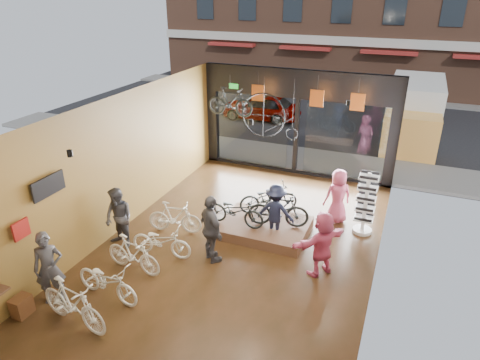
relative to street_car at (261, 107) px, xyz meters
The scene contains 33 objects.
ground_plane 12.51m from the street_car, 73.86° to the right, with size 7.00×12.00×0.04m, color black.
ceiling 12.88m from the street_car, 73.86° to the right, with size 7.00×12.00×0.04m, color black.
wall_left 12.06m from the street_car, 90.23° to the right, with size 0.04×12.00×3.80m, color olive.
wall_right 13.94m from the street_car, 59.77° to the right, with size 0.04×12.00×3.80m, color beige.
storefront 7.04m from the street_car, 59.94° to the right, with size 7.00×0.26×3.80m, color black, non-canonical shape.
exit_sign 6.65m from the street_car, 80.07° to the right, with size 0.35×0.06×0.18m, color #198C26.
street_road 4.64m from the street_car, 40.83° to the left, with size 30.00×18.00×0.02m, color black.
sidewalk_near 5.96m from the street_car, 54.12° to the right, with size 30.00×2.40×0.12m, color slate.
sidewalk_far 7.84m from the street_car, 63.62° to the left, with size 30.00×2.00×0.12m, color slate.
street_car is the anchor object (origin of this frame).
box_truck 7.41m from the street_car, ahead, with size 2.20×6.59×2.60m, color silver, non-canonical shape.
floor_bike_1 15.47m from the street_car, 84.60° to the right, with size 0.51×1.79×1.08m, color beige.
floor_bike_2 14.54m from the street_car, 83.90° to the right, with size 0.60×1.71×0.90m, color beige.
floor_bike_3 13.48m from the street_car, 83.65° to the right, with size 0.44×1.57×0.95m, color beige.
floor_bike_4 12.70m from the street_car, 81.97° to the right, with size 0.57×1.63×0.85m, color beige.
floor_bike_5 11.53m from the street_car, 82.50° to the right, with size 0.44×1.55×0.93m, color beige.
display_platform 11.22m from the street_car, 69.82° to the right, with size 2.40×1.80×0.30m, color #452C1D.
display_bike_left 11.34m from the street_car, 74.00° to the right, with size 0.58×1.67×0.88m, color black.
display_bike_mid 11.34m from the street_car, 68.01° to the right, with size 0.47×1.67×1.01m, color black.
display_bike_right 10.52m from the street_car, 69.22° to the right, with size 0.60×1.71×0.90m, color black.
customer_0 14.99m from the street_car, 88.13° to the right, with size 0.63×0.41×1.72m, color #3F3F44.
customer_1 12.62m from the street_car, 87.58° to the right, with size 0.82×0.64×1.68m, color #3F3F44.
customer_2 12.67m from the street_car, 75.97° to the right, with size 1.06×0.44×1.82m, color #3F3F44.
customer_3 11.44m from the street_car, 68.43° to the right, with size 1.03×0.59×1.60m, color #161C33.
customer_4 10.70m from the street_car, 58.43° to the right, with size 0.81×0.52×1.65m, color #CC4C72.
customer_5 13.08m from the street_car, 64.05° to the right, with size 1.54×0.49×1.66m, color #CC4C72.
sunglasses_rack 11.42m from the street_car, 55.76° to the right, with size 0.54×0.44×1.82m, color white, non-canonical shape.
wall_merch 15.51m from the street_car, 89.66° to the right, with size 0.40×2.40×2.60m, color navy, non-canonical shape.
penny_farthing 8.47m from the street_car, 68.14° to the right, with size 1.86×0.06×1.49m, color black, non-canonical shape.
hung_bike 8.28m from the street_car, 78.04° to the right, with size 0.45×1.58×0.95m, color black.
jersey_left 7.55m from the street_car, 71.65° to the right, with size 0.45×0.03×0.55m, color #CC5919.
jersey_mid 8.38m from the street_car, 57.77° to the right, with size 0.45×0.03×0.55m, color #CC5919.
jersey_right 9.11m from the street_car, 50.62° to the right, with size 0.45×0.03×0.55m, color #CC5919.
Camera 1 is at (3.69, -8.43, 6.41)m, focal length 32.00 mm.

